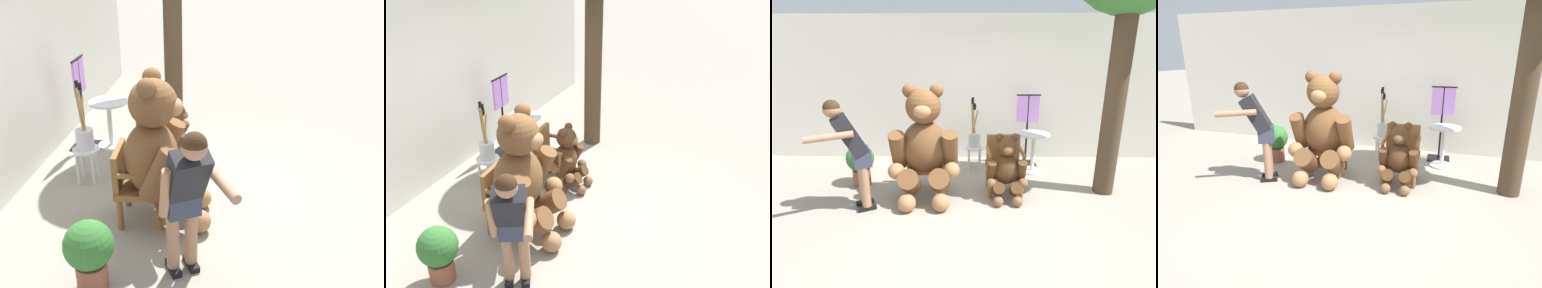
% 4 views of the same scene
% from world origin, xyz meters
% --- Properties ---
extents(ground_plane, '(60.00, 60.00, 0.00)m').
position_xyz_m(ground_plane, '(0.00, 0.00, 0.00)').
color(ground_plane, gray).
extents(back_wall, '(10.00, 0.16, 2.80)m').
position_xyz_m(back_wall, '(0.00, 2.40, 1.40)').
color(back_wall, silver).
rests_on(back_wall, ground).
extents(wooden_chair_left, '(0.59, 0.55, 0.86)m').
position_xyz_m(wooden_chair_left, '(-0.60, 0.71, 0.46)').
color(wooden_chair_left, brown).
rests_on(wooden_chair_left, ground).
extents(wooden_chair_right, '(0.57, 0.53, 0.86)m').
position_xyz_m(wooden_chair_right, '(0.59, 0.71, 0.46)').
color(wooden_chair_right, brown).
rests_on(wooden_chair_right, ground).
extents(teddy_bear_large, '(1.00, 0.97, 1.68)m').
position_xyz_m(teddy_bear_large, '(-0.59, 0.44, 0.82)').
color(teddy_bear_large, brown).
rests_on(teddy_bear_large, ground).
extents(teddy_bear_small, '(0.59, 0.56, 0.99)m').
position_xyz_m(teddy_bear_small, '(0.60, 0.42, 0.48)').
color(teddy_bear_small, '#4C3019').
rests_on(teddy_bear_small, ground).
extents(person_visitor, '(0.68, 0.70, 1.53)m').
position_xyz_m(person_visitor, '(-1.49, 0.06, 0.91)').
color(person_visitor, black).
rests_on(person_visitor, ground).
extents(white_stool, '(0.34, 0.34, 0.46)m').
position_xyz_m(white_stool, '(0.15, 1.52, 0.36)').
color(white_stool, silver).
rests_on(white_stool, ground).
extents(brush_bucket, '(0.22, 0.22, 0.90)m').
position_xyz_m(brush_bucket, '(0.14, 1.52, 0.65)').
color(brush_bucket, silver).
rests_on(brush_bucket, white_stool).
extents(round_side_table, '(0.56, 0.56, 0.72)m').
position_xyz_m(round_side_table, '(1.21, 1.52, 0.45)').
color(round_side_table, silver).
rests_on(round_side_table, ground).
extents(potted_plant, '(0.44, 0.44, 0.68)m').
position_xyz_m(potted_plant, '(-1.71, 0.88, 0.40)').
color(potted_plant, brown).
rests_on(potted_plant, ground).
extents(clothing_display_stand, '(0.44, 0.40, 1.36)m').
position_xyz_m(clothing_display_stand, '(1.15, 1.89, 0.72)').
color(clothing_display_stand, black).
rests_on(clothing_display_stand, ground).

